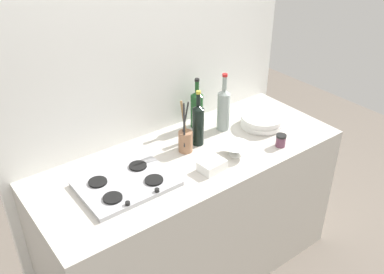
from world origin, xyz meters
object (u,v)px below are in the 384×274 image
plate_stack (262,121)px  mixing_bowl (236,149)px  wine_bottle_mid_left (224,108)px  wine_bottle_mid_right (197,108)px  condiment_jar_front (281,140)px  butter_dish (212,166)px  wine_bottle_leftmost (198,124)px  utensil_crock (185,140)px  stovetop_hob (126,184)px

plate_stack → mixing_bowl: 0.38m
wine_bottle_mid_left → wine_bottle_mid_right: 0.17m
wine_bottle_mid_right → condiment_jar_front: size_ratio=4.36×
wine_bottle_mid_left → mixing_bowl: wine_bottle_mid_left is taller
butter_dish → wine_bottle_mid_left: bearing=41.8°
condiment_jar_front → wine_bottle_leftmost: bearing=139.8°
butter_dish → condiment_jar_front: size_ratio=1.87×
utensil_crock → condiment_jar_front: size_ratio=4.21×
wine_bottle_leftmost → butter_dish: wine_bottle_leftmost is taller
plate_stack → utensil_crock: 0.56m
plate_stack → wine_bottle_mid_left: 0.27m
plate_stack → mixing_bowl: (-0.35, -0.15, 0.00)m
wine_bottle_leftmost → wine_bottle_mid_right: size_ratio=1.05×
stovetop_hob → wine_bottle_mid_right: 0.72m
stovetop_hob → wine_bottle_leftmost: size_ratio=1.38×
condiment_jar_front → plate_stack: bearing=71.2°
wine_bottle_mid_left → condiment_jar_front: bearing=-69.2°
utensil_crock → wine_bottle_mid_left: bearing=10.7°
wine_bottle_leftmost → condiment_jar_front: bearing=-40.2°
wine_bottle_mid_right → mixing_bowl: size_ratio=1.96×
stovetop_hob → wine_bottle_leftmost: bearing=10.6°
wine_bottle_mid_right → utensil_crock: (-0.23, -0.19, -0.05)m
wine_bottle_mid_left → wine_bottle_leftmost: bearing=-168.6°
stovetop_hob → wine_bottle_mid_left: bearing=10.9°
stovetop_hob → condiment_jar_front: (0.90, -0.21, 0.02)m
mixing_bowl → condiment_jar_front: size_ratio=2.23×
stovetop_hob → butter_dish: 0.46m
wine_bottle_leftmost → butter_dish: (-0.11, -0.25, -0.11)m
wine_bottle_leftmost → wine_bottle_mid_right: bearing=54.4°
plate_stack → condiment_jar_front: size_ratio=3.60×
utensil_crock → plate_stack: bearing=-5.7°
plate_stack → wine_bottle_mid_left: bearing=150.9°
stovetop_hob → condiment_jar_front: bearing=-13.0°
plate_stack → utensil_crock: (-0.55, 0.06, 0.04)m
wine_bottle_leftmost → wine_bottle_mid_right: wine_bottle_leftmost is taller
wine_bottle_mid_left → mixing_bowl: size_ratio=2.23×
stovetop_hob → wine_bottle_mid_right: bearing=22.4°
wine_bottle_mid_right → utensil_crock: size_ratio=1.03×
wine_bottle_mid_right → condiment_jar_front: (0.24, -0.48, -0.09)m
condiment_jar_front → butter_dish: bearing=173.4°
wine_bottle_mid_left → plate_stack: bearing=-29.1°
plate_stack → butter_dish: bearing=-161.8°
wine_bottle_leftmost → utensil_crock: (-0.11, -0.02, -0.06)m
wine_bottle_leftmost → wine_bottle_mid_left: bearing=11.4°
mixing_bowl → butter_dish: mixing_bowl is taller
stovetop_hob → condiment_jar_front: condiment_jar_front is taller
butter_dish → condiment_jar_front: 0.47m
wine_bottle_leftmost → mixing_bowl: (0.10, -0.22, -0.10)m
plate_stack → condiment_jar_front: bearing=-108.8°
stovetop_hob → wine_bottle_leftmost: 0.56m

